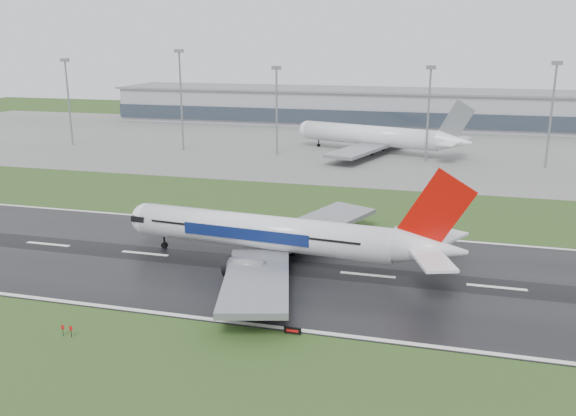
# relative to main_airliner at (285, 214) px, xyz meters

# --- Properties ---
(ground) EXTENTS (520.00, 520.00, 0.00)m
(ground) POSITION_rel_main_airliner_xyz_m (-5.61, -1.60, -8.91)
(ground) COLOR #274418
(ground) RESTS_ON ground
(runway) EXTENTS (400.00, 45.00, 0.10)m
(runway) POSITION_rel_main_airliner_xyz_m (-5.61, -1.60, -8.86)
(runway) COLOR black
(runway) RESTS_ON ground
(apron) EXTENTS (400.00, 130.00, 0.08)m
(apron) POSITION_rel_main_airliner_xyz_m (-5.61, 123.40, -8.87)
(apron) COLOR slate
(apron) RESTS_ON ground
(terminal) EXTENTS (240.00, 36.00, 15.00)m
(terminal) POSITION_rel_main_airliner_xyz_m (-5.61, 183.40, -1.41)
(terminal) COLOR gray
(terminal) RESTS_ON ground
(main_airliner) EXTENTS (64.50, 61.92, 17.61)m
(main_airliner) POSITION_rel_main_airliner_xyz_m (0.00, 0.00, 0.00)
(main_airliner) COLOR white
(main_airliner) RESTS_ON runway
(parked_airliner) EXTENTS (78.20, 75.34, 18.58)m
(parked_airliner) POSITION_rel_main_airliner_xyz_m (2.09, 110.43, 0.46)
(parked_airliner) COLOR white
(parked_airliner) RESTS_ON apron
(runway_sign) EXTENTS (2.31, 0.36, 1.04)m
(runway_sign) POSITION_rel_main_airliner_xyz_m (7.71, -24.68, -8.39)
(runway_sign) COLOR black
(runway_sign) RESTS_ON ground
(floodmast_0) EXTENTS (0.64, 0.64, 29.68)m
(floodmast_0) POSITION_rel_main_airliner_xyz_m (-107.43, 98.40, 5.93)
(floodmast_0) COLOR gray
(floodmast_0) RESTS_ON ground
(floodmast_1) EXTENTS (0.64, 0.64, 32.98)m
(floodmast_1) POSITION_rel_main_airliner_xyz_m (-63.41, 98.40, 7.58)
(floodmast_1) COLOR gray
(floodmast_1) RESTS_ON ground
(floodmast_2) EXTENTS (0.64, 0.64, 27.85)m
(floodmast_2) POSITION_rel_main_airliner_xyz_m (-29.54, 98.40, 5.02)
(floodmast_2) COLOR gray
(floodmast_2) RESTS_ON ground
(floodmast_3) EXTENTS (0.64, 0.64, 28.51)m
(floodmast_3) POSITION_rel_main_airliner_xyz_m (19.12, 98.40, 5.35)
(floodmast_3) COLOR gray
(floodmast_3) RESTS_ON ground
(floodmast_4) EXTENTS (0.64, 0.64, 30.11)m
(floodmast_4) POSITION_rel_main_airliner_xyz_m (54.35, 98.40, 6.15)
(floodmast_4) COLOR gray
(floodmast_4) RESTS_ON ground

